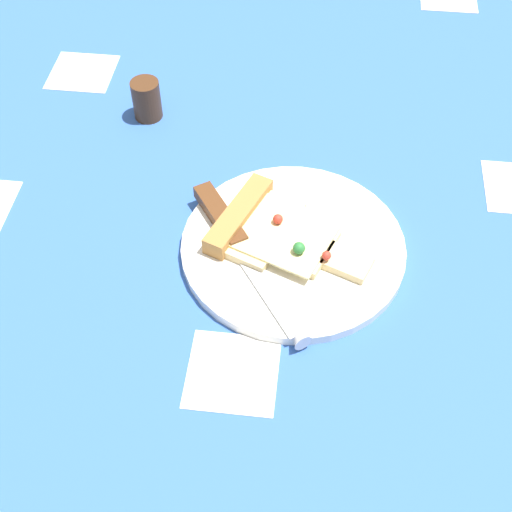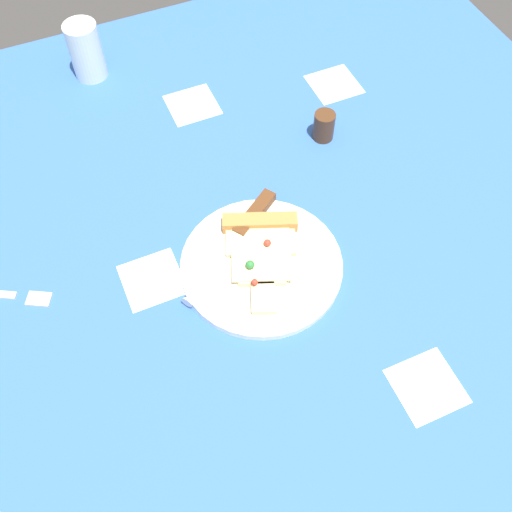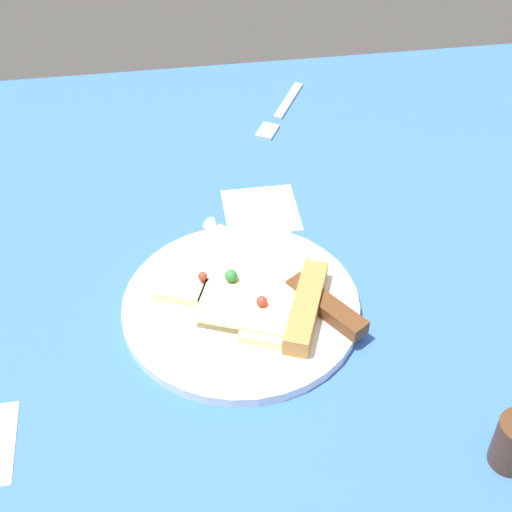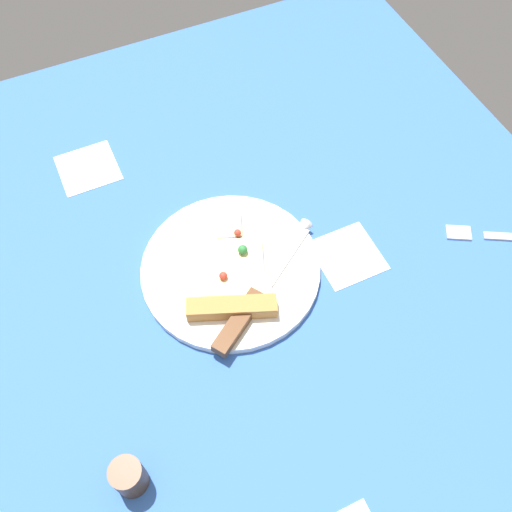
{
  "view_description": "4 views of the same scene",
  "coord_description": "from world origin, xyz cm",
  "px_view_note": "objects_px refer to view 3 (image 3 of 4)",
  "views": [
    {
      "loc": [
        59.15,
        9.78,
        60.51
      ],
      "look_at": [
        11.21,
        4.24,
        1.85
      ],
      "focal_mm": 48.64,
      "sensor_mm": 36.0,
      "label": 1
    },
    {
      "loc": [
        29.48,
        54.27,
        80.34
      ],
      "look_at": [
        9.18,
        7.65,
        2.98
      ],
      "focal_mm": 42.48,
      "sensor_mm": 36.0,
      "label": 2
    },
    {
      "loc": [
        -47.21,
        14.75,
        60.26
      ],
      "look_at": [
        12.45,
        5.93,
        4.08
      ],
      "focal_mm": 53.67,
      "sensor_mm": 36.0,
      "label": 3
    },
    {
      "loc": [
        -5.69,
        -31.24,
        70.92
      ],
      "look_at": [
        12.22,
        7.72,
        2.2
      ],
      "focal_mm": 40.51,
      "sensor_mm": 36.0,
      "label": 4
    }
  ],
  "objects_px": {
    "plate": "(241,307)",
    "knife": "(295,285)",
    "pizza_slice": "(265,302)",
    "fork": "(281,112)"
  },
  "relations": [
    {
      "from": "pizza_slice",
      "to": "fork",
      "type": "bearing_deg",
      "value": 9.42
    },
    {
      "from": "knife",
      "to": "fork",
      "type": "xyz_separation_m",
      "value": [
        0.36,
        -0.05,
        -0.01
      ]
    },
    {
      "from": "pizza_slice",
      "to": "knife",
      "type": "distance_m",
      "value": 0.04
    },
    {
      "from": "plate",
      "to": "knife",
      "type": "distance_m",
      "value": 0.06
    },
    {
      "from": "plate",
      "to": "pizza_slice",
      "type": "height_order",
      "value": "pizza_slice"
    },
    {
      "from": "knife",
      "to": "fork",
      "type": "distance_m",
      "value": 0.37
    },
    {
      "from": "knife",
      "to": "fork",
      "type": "relative_size",
      "value": 1.47
    },
    {
      "from": "fork",
      "to": "knife",
      "type": "bearing_deg",
      "value": 111.19
    },
    {
      "from": "plate",
      "to": "knife",
      "type": "relative_size",
      "value": 1.21
    },
    {
      "from": "plate",
      "to": "knife",
      "type": "height_order",
      "value": "knife"
    }
  ]
}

